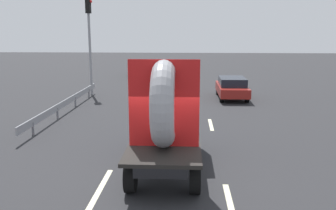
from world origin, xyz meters
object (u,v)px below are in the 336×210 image
traffic_light (89,34)px  oncoming_car (142,68)px  distant_sedan (232,87)px  flatbed_truck (167,113)px

traffic_light → oncoming_car: traffic_light is taller
distant_sedan → oncoming_car: (-7.08, 11.30, -0.03)m
flatbed_truck → oncoming_car: 23.35m
flatbed_truck → oncoming_car: size_ratio=1.32×
distant_sedan → traffic_light: traffic_light is taller
flatbed_truck → oncoming_car: bearing=99.0°
flatbed_truck → distant_sedan: (3.44, 11.75, -0.97)m
flatbed_truck → traffic_light: (-5.75, 12.59, 2.32)m
distant_sedan → flatbed_truck: bearing=-106.3°
traffic_light → oncoming_car: bearing=78.6°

